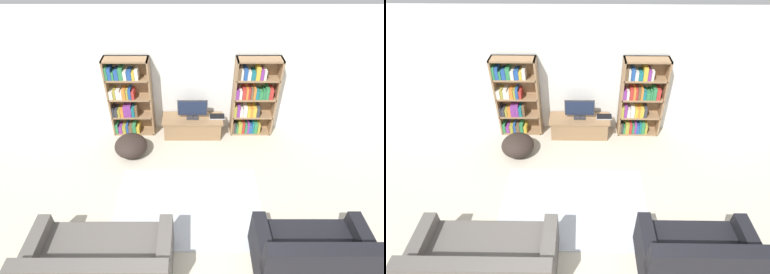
% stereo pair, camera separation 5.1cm
% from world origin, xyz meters
% --- Properties ---
extents(wall_back, '(8.80, 0.06, 2.60)m').
position_xyz_m(wall_back, '(0.00, 4.23, 1.30)').
color(wall_back, silver).
rests_on(wall_back, ground_plane).
extents(bookshelf_left, '(0.88, 0.30, 1.71)m').
position_xyz_m(bookshelf_left, '(-1.28, 4.05, 0.84)').
color(bookshelf_left, '#93704C').
rests_on(bookshelf_left, ground_plane).
extents(bookshelf_right, '(0.88, 0.30, 1.71)m').
position_xyz_m(bookshelf_right, '(1.24, 4.05, 0.82)').
color(bookshelf_right, '#93704C').
rests_on(bookshelf_right, ground_plane).
extents(tv_stand, '(1.26, 0.48, 0.43)m').
position_xyz_m(tv_stand, '(0.03, 3.93, 0.22)').
color(tv_stand, '#8E6B47').
rests_on(tv_stand, ground_plane).
extents(television, '(0.61, 0.16, 0.42)m').
position_xyz_m(television, '(0.03, 3.93, 0.65)').
color(television, '#2D2D33').
rests_on(television, tv_stand).
extents(laptop, '(0.33, 0.20, 0.03)m').
position_xyz_m(laptop, '(0.54, 3.96, 0.45)').
color(laptop, '#B7B7BC').
rests_on(laptop, tv_stand).
extents(area_rug, '(2.44, 1.67, 0.02)m').
position_xyz_m(area_rug, '(-0.04, 1.98, 0.01)').
color(area_rug, '#B2B7C1').
rests_on(area_rug, ground_plane).
extents(couch_left_sectional, '(1.87, 0.93, 0.80)m').
position_xyz_m(couch_left_sectional, '(-1.18, 0.84, 0.28)').
color(couch_left_sectional, '#56514C').
rests_on(couch_left_sectional, ground_plane).
extents(couch_right_sofa, '(1.51, 0.85, 0.94)m').
position_xyz_m(couch_right_sofa, '(1.61, 0.91, 0.31)').
color(couch_right_sofa, black).
rests_on(couch_right_sofa, ground_plane).
extents(beanbag_ottoman, '(0.64, 0.64, 0.41)m').
position_xyz_m(beanbag_ottoman, '(-1.19, 3.29, 0.21)').
color(beanbag_ottoman, '#2D231E').
rests_on(beanbag_ottoman, ground_plane).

